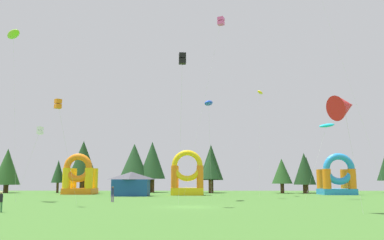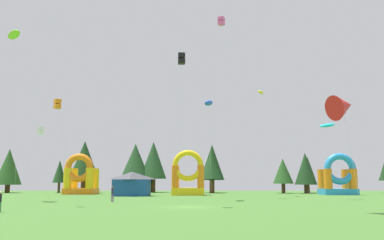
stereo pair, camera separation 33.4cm
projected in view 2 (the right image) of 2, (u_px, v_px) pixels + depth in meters
The scene contains 26 objects.
ground_plane at pixel (188, 207), 36.98m from camera, with size 120.00×120.00×0.00m, color #3D6B28.
kite_blue_parafoil at pixel (209, 103), 51.02m from camera, with size 1.57×3.25×12.37m.
kite_pink_box at pixel (221, 21), 60.29m from camera, with size 6.04×2.60×25.97m.
kite_red_delta at pixel (343, 106), 31.50m from camera, with size 2.80×2.70×9.11m.
kite_cyan_parafoil at pixel (327, 125), 53.75m from camera, with size 4.61×1.58×9.96m.
kite_black_box at pixel (182, 59), 39.49m from camera, with size 0.85×3.84×14.42m.
kite_lime_parafoil at pixel (14, 35), 50.57m from camera, with size 4.55×4.95×20.55m.
kite_yellow_parafoil at pixel (261, 92), 65.83m from camera, with size 1.67×3.81×16.68m.
kite_white_box at pixel (40, 131), 49.09m from camera, with size 3.36×1.60×8.67m.
kite_orange_box at pixel (58, 104), 39.32m from camera, with size 2.12×2.06×10.01m.
person_far_side at pixel (0, 200), 30.91m from camera, with size 0.38×0.38×1.55m.
person_midfield at pixel (113, 193), 45.77m from camera, with size 0.33×0.33×1.69m.
inflatable_blue_arch at pixel (338, 179), 68.85m from camera, with size 5.47×4.85×6.85m.
inflatable_yellow_castle at pixel (188, 179), 66.79m from camera, with size 5.19×3.86×7.21m.
inflatable_orange_dome at pixel (81, 179), 71.72m from camera, with size 5.20×4.95×6.96m.
festival_tent at pixel (132, 184), 63.36m from camera, with size 5.38×3.85×3.68m.
tree_row_0 at pixel (9, 167), 80.09m from camera, with size 5.04×5.04×8.51m.
tree_row_1 at pixel (60, 172), 80.55m from camera, with size 2.57×2.57×6.31m.
tree_row_2 at pixel (84, 160), 80.31m from camera, with size 5.66×5.66×10.02m.
tree_row_3 at pixel (135, 164), 82.92m from camera, with size 6.66×6.66×9.71m.
tree_row_4 at pixel (153, 160), 83.48m from camera, with size 5.36×5.36×10.19m.
tree_row_5 at pixel (211, 166), 78.88m from camera, with size 3.79×3.79×7.77m.
tree_row_6 at pixel (212, 162), 80.62m from camera, with size 4.72×4.72×9.35m.
tree_row_7 at pixel (283, 171), 77.66m from camera, with size 3.81×3.81×6.47m.
tree_row_8 at pixel (305, 169), 77.03m from camera, with size 4.10×4.10×7.51m.
tree_row_9 at pixel (308, 168), 80.60m from camera, with size 2.77×2.77×6.99m.
Camera 2 is at (1.27, -37.70, 2.35)m, focal length 38.66 mm.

